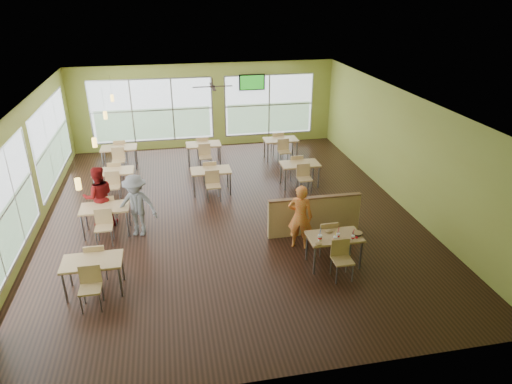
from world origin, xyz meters
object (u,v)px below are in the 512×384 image
main_table (334,240)px  half_wall_divider (314,215)px  man_plaid (300,217)px  food_basket (357,233)px

main_table → half_wall_divider: bearing=90.0°
main_table → man_plaid: bearing=121.1°
half_wall_divider → food_basket: half_wall_divider is taller
main_table → man_plaid: size_ratio=0.93×
food_basket → man_plaid: bearing=138.2°
man_plaid → food_basket: (1.06, -0.95, -0.04)m
main_table → man_plaid: 1.06m
man_plaid → main_table: bearing=145.5°
main_table → half_wall_divider: 1.45m
half_wall_divider → man_plaid: 0.83m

